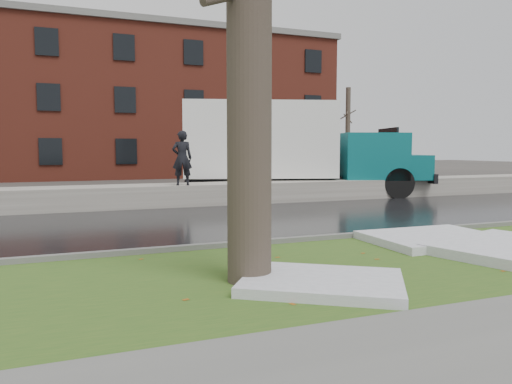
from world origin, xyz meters
name	(u,v)px	position (x,y,z in m)	size (l,w,h in m)	color
ground	(307,254)	(0.00, 0.00, 0.00)	(120.00, 120.00, 0.00)	#47423D
verge	(342,268)	(0.00, -1.25, 0.02)	(60.00, 4.50, 0.04)	#2D511B
road	(229,221)	(0.00, 4.50, 0.01)	(60.00, 7.00, 0.03)	black
parking_lot	(166,194)	(0.00, 13.00, 0.01)	(60.00, 9.00, 0.03)	slate
curb	(284,241)	(0.00, 1.00, 0.07)	(60.00, 0.15, 0.14)	slate
snowbank	(191,195)	(0.00, 8.70, 0.38)	(60.00, 1.60, 0.75)	#A39F95
brick_building	(145,108)	(2.00, 30.00, 5.00)	(26.00, 12.00, 10.00)	maroon
bg_tree_center	(26,127)	(-6.00, 26.00, 3.33)	(1.40, 1.62, 6.50)	brown
bg_tree_right	(348,130)	(16.00, 24.00, 3.33)	(1.40, 1.62, 6.50)	brown
fire_hydrant	(255,234)	(-1.03, 0.06, 0.44)	(0.38, 0.36, 0.76)	#9DA0A4
box_truck	(289,147)	(4.52, 10.22, 2.03)	(11.51, 5.36, 3.83)	black
worker	(182,158)	(-0.41, 8.18, 1.66)	(0.67, 0.44, 1.82)	black
snow_patch_near	(433,238)	(2.90, -0.10, 0.12)	(2.60, 2.00, 0.16)	silver
snow_patch_far	(322,282)	(-0.92, -2.22, 0.11)	(2.20, 1.60, 0.14)	silver
snow_patch_side	(502,247)	(3.42, -1.36, 0.13)	(2.80, 1.80, 0.18)	silver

